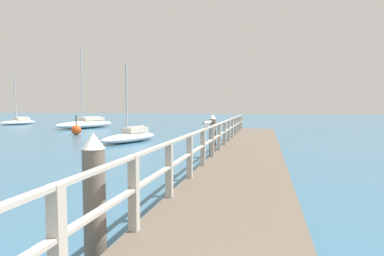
# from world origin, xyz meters

# --- Properties ---
(pier_deck) EXTENTS (2.38, 23.71, 0.41)m
(pier_deck) POSITION_xyz_m (0.00, 11.86, 0.20)
(pier_deck) COLOR brown
(pier_deck) RESTS_ON ground_plane
(pier_railing) EXTENTS (0.12, 22.23, 1.03)m
(pier_railing) POSITION_xyz_m (-1.11, 11.86, 1.04)
(pier_railing) COLOR #B2ADA3
(pier_railing) RESTS_ON pier_deck
(dock_piling_near) EXTENTS (0.29, 0.29, 1.75)m
(dock_piling_near) POSITION_xyz_m (-1.49, 3.61, 0.89)
(dock_piling_near) COLOR #6B6056
(dock_piling_near) RESTS_ON ground_plane
(dock_piling_far) EXTENTS (0.29, 0.29, 1.75)m
(dock_piling_far) POSITION_xyz_m (-1.49, 12.60, 0.89)
(dock_piling_far) COLOR #6B6056
(dock_piling_far) RESTS_ON ground_plane
(seagull_foreground) EXTENTS (0.25, 0.46, 0.21)m
(seagull_foreground) POSITION_xyz_m (-1.10, 9.33, 1.57)
(seagull_foreground) COLOR white
(seagull_foreground) RESTS_ON pier_railing
(boat_0) EXTENTS (2.51, 4.48, 4.43)m
(boat_0) POSITION_xyz_m (-7.00, 16.76, 0.33)
(boat_0) COLOR white
(boat_0) RESTS_ON ground_plane
(boat_1) EXTENTS (3.95, 6.44, 7.34)m
(boat_1) POSITION_xyz_m (-15.79, 26.24, 0.41)
(boat_1) COLOR white
(boat_1) RESTS_ON ground_plane
(boat_3) EXTENTS (2.25, 4.31, 5.26)m
(boat_3) POSITION_xyz_m (-26.17, 29.45, 0.33)
(boat_3) COLOR white
(boat_3) RESTS_ON ground_plane
(channel_buoy) EXTENTS (0.70, 0.70, 1.40)m
(channel_buoy) POSITION_xyz_m (-12.70, 20.07, 0.36)
(channel_buoy) COLOR #E54C19
(channel_buoy) RESTS_ON ground_plane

